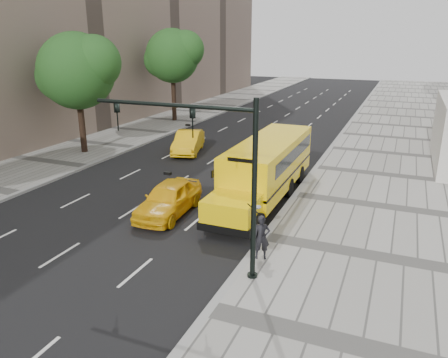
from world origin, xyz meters
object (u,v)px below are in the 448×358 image
at_px(tree_c, 173,55).
at_px(taxi_near, 169,199).
at_px(pedestrian, 262,237).
at_px(tree_b, 78,70).
at_px(taxi_far, 188,142).
at_px(traffic_signal, 215,165).
at_px(school_bus, 268,164).

distance_m(tree_c, taxi_near, 24.85).
bearing_deg(tree_c, pedestrian, -55.08).
distance_m(tree_b, tree_c, 13.70).
bearing_deg(taxi_far, pedestrian, -70.12).
bearing_deg(pedestrian, taxi_far, 105.07).
bearing_deg(traffic_signal, school_bus, 94.65).
xyz_separation_m(taxi_near, taxi_far, (-4.50, 10.89, -0.01)).
bearing_deg(taxi_near, school_bus, 47.21).
bearing_deg(school_bus, taxi_near, -129.61).
relative_size(taxi_far, traffic_signal, 0.75).
bearing_deg(taxi_near, tree_b, 142.55).
relative_size(tree_b, taxi_near, 1.82).
xyz_separation_m(tree_b, taxi_far, (6.82, 3.18, -5.16)).
bearing_deg(pedestrian, traffic_signal, -153.62).
bearing_deg(traffic_signal, tree_c, 121.38).
distance_m(tree_b, taxi_near, 14.63).
bearing_deg(taxi_far, tree_b, -171.42).
height_order(taxi_near, pedestrian, pedestrian).
bearing_deg(traffic_signal, taxi_far, 120.22).
bearing_deg(tree_c, school_bus, -48.87).
height_order(tree_b, taxi_far, tree_b).
bearing_deg(pedestrian, school_bus, 84.22).
relative_size(tree_c, taxi_far, 1.86).
bearing_deg(tree_c, taxi_far, -57.00).
distance_m(school_bus, traffic_signal, 8.84).
height_order(taxi_near, taxi_far, taxi_near).
relative_size(pedestrian, traffic_signal, 0.27).
relative_size(tree_c, school_bus, 0.78).
height_order(taxi_near, traffic_signal, traffic_signal).
height_order(pedestrian, traffic_signal, traffic_signal).
xyz_separation_m(tree_c, traffic_signal, (15.59, -25.57, -2.35)).
xyz_separation_m(tree_c, pedestrian, (16.87, -24.16, -5.43)).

